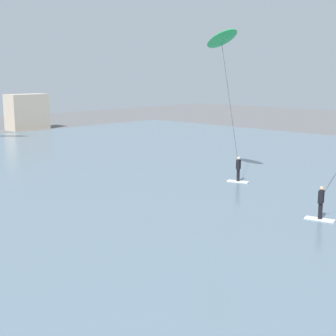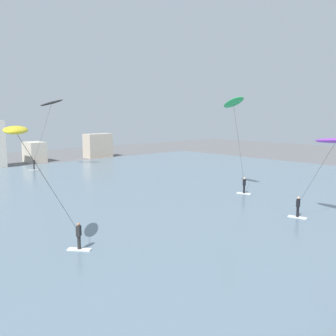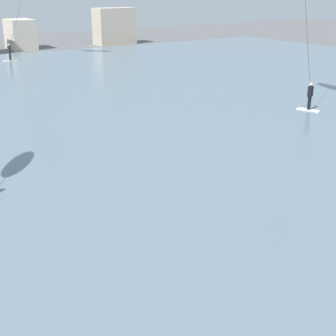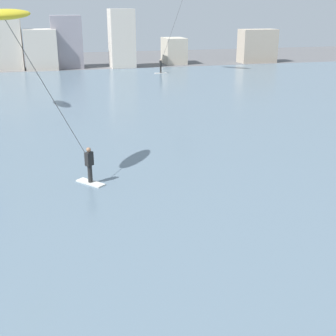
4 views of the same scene
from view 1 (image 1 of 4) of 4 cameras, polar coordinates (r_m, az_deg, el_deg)
The scene contains 1 object.
kitesurfer_green at distance 32.59m, azimuth 6.30°, elevation 13.44°, with size 2.69×4.19×9.77m.
Camera 1 is at (-10.92, 2.95, 7.01)m, focal length 53.14 mm.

